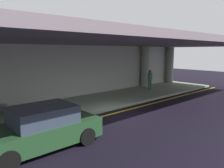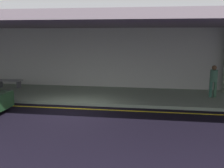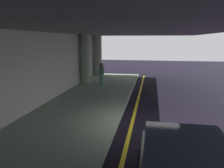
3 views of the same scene
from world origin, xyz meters
name	(u,v)px [view 2 (image 2 of 3)]	position (x,y,z in m)	size (l,w,h in m)	color
ground_plane	(70,111)	(0.00, 0.00, 0.00)	(60.00, 60.00, 0.00)	black
sidewalk	(86,95)	(0.00, 3.10, 0.07)	(26.00, 4.20, 0.15)	gray
lane_stripe_yellow	(73,108)	(0.00, 0.49, 0.00)	(26.00, 0.14, 0.01)	yellow
ceiling_overhang	(83,24)	(0.00, 2.60, 3.95)	(28.00, 13.20, 0.30)	slate
terminal_back_wall	(95,59)	(0.00, 5.35, 1.90)	(26.00, 0.30, 3.80)	#B5B6AE
person_waiting_for_ride	(214,79)	(6.80, 3.26, 1.11)	(0.38, 0.38, 1.68)	#2E5F4B
bench_metal	(9,82)	(-5.14, 4.03, 0.50)	(1.60, 0.50, 0.48)	slate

